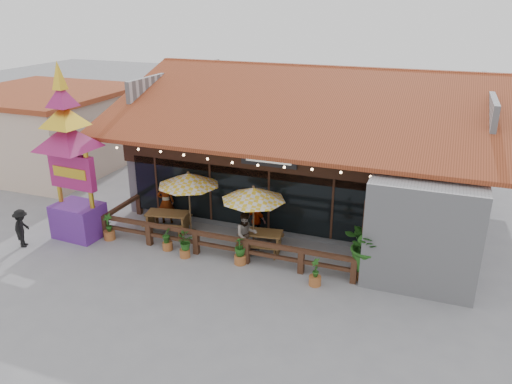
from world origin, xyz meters
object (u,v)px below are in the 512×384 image
at_px(tropical_plant, 368,245).
at_px(umbrella_left, 188,179).
at_px(picnic_table_right, 260,238).
at_px(pedestrian, 22,228).
at_px(picnic_table_left, 167,219).
at_px(umbrella_right, 253,194).
at_px(thai_sign_tower, 68,142).

bearing_deg(tropical_plant, umbrella_left, 170.86).
relative_size(picnic_table_right, pedestrian, 1.18).
relative_size(umbrella_left, picnic_table_left, 1.39).
height_order(umbrella_right, picnic_table_right, umbrella_right).
xyz_separation_m(umbrella_left, picnic_table_right, (3.15, -0.45, -1.76)).
distance_m(umbrella_right, tropical_plant, 4.45).
xyz_separation_m(picnic_table_left, picnic_table_right, (4.10, -0.27, -0.03)).
bearing_deg(pedestrian, picnic_table_left, -79.22).
xyz_separation_m(umbrella_left, thai_sign_tower, (-3.97, -1.81, 1.59)).
relative_size(umbrella_right, thai_sign_tower, 0.36).
relative_size(thai_sign_tower, tropical_plant, 3.29).
xyz_separation_m(picnic_table_left, pedestrian, (-4.44, -3.11, 0.21)).
height_order(umbrella_right, picnic_table_left, umbrella_right).
relative_size(tropical_plant, pedestrian, 1.49).
xyz_separation_m(picnic_table_right, tropical_plant, (4.00, -0.71, 0.76)).
height_order(thai_sign_tower, pedestrian, thai_sign_tower).
distance_m(thai_sign_tower, pedestrian, 3.73).
bearing_deg(tropical_plant, picnic_table_right, 170.00).
xyz_separation_m(umbrella_left, tropical_plant, (7.15, -1.15, -1.00)).
bearing_deg(umbrella_right, umbrella_left, 171.48).
bearing_deg(picnic_table_right, umbrella_left, 171.95).
distance_m(picnic_table_left, thai_sign_tower, 4.78).
bearing_deg(thai_sign_tower, tropical_plant, 3.39).
xyz_separation_m(umbrella_right, thai_sign_tower, (-6.84, -1.38, 1.64)).
distance_m(picnic_table_left, pedestrian, 5.42).
relative_size(umbrella_right, picnic_table_right, 1.49).
height_order(picnic_table_left, picnic_table_right, picnic_table_left).
relative_size(picnic_table_left, picnic_table_right, 1.08).
relative_size(umbrella_right, picnic_table_left, 1.38).
distance_m(umbrella_left, umbrella_right, 2.90).
bearing_deg(picnic_table_right, thai_sign_tower, -169.15).
bearing_deg(umbrella_left, pedestrian, -148.61).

